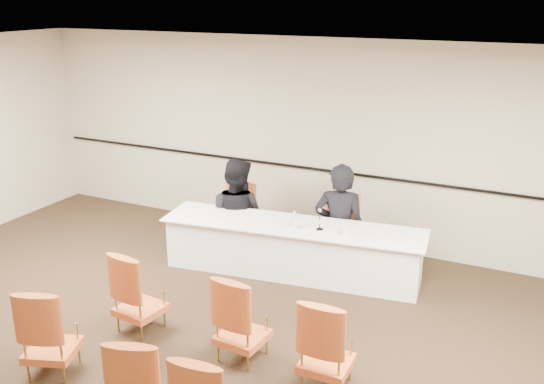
{
  "coord_description": "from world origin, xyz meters",
  "views": [
    {
      "loc": [
        2.98,
        -4.07,
        3.6
      ],
      "look_at": [
        -0.27,
        2.6,
        1.14
      ],
      "focal_mm": 40.0,
      "sensor_mm": 36.0,
      "label": 1
    }
  ],
  "objects_px": {
    "panelist_second_chair": "(236,218)",
    "microphone": "(320,221)",
    "panelist_main_chair": "(339,230)",
    "coffee_cup": "(345,230)",
    "panel_table": "(292,249)",
    "panelist_main": "(339,231)",
    "aud_chair_front_right": "(327,342)",
    "panelist_second": "(236,219)",
    "aud_chair_back_left": "(50,330)",
    "aud_chair_front_left": "(139,291)",
    "aud_chair_front_mid": "(242,317)",
    "aud_chair_back_mid": "(142,382)",
    "water_bottle": "(294,219)",
    "drinking_glass": "(295,225)"
  },
  "relations": [
    {
      "from": "water_bottle",
      "to": "aud_chair_back_mid",
      "type": "distance_m",
      "value": 3.31
    },
    {
      "from": "panelist_main",
      "to": "water_bottle",
      "type": "xyz_separation_m",
      "value": [
        -0.39,
        -0.66,
        0.34
      ]
    },
    {
      "from": "water_bottle",
      "to": "drinking_glass",
      "type": "xyz_separation_m",
      "value": [
        0.03,
        -0.05,
        -0.06
      ]
    },
    {
      "from": "aud_chair_back_left",
      "to": "panelist_main_chair",
      "type": "bearing_deg",
      "value": 45.75
    },
    {
      "from": "panelist_main",
      "to": "panelist_main_chair",
      "type": "xyz_separation_m",
      "value": [
        0.0,
        0.0,
        0.01
      ]
    },
    {
      "from": "coffee_cup",
      "to": "aud_chair_back_mid",
      "type": "bearing_deg",
      "value": -100.66
    },
    {
      "from": "water_bottle",
      "to": "coffee_cup",
      "type": "distance_m",
      "value": 0.69
    },
    {
      "from": "panelist_second",
      "to": "panel_table",
      "type": "bearing_deg",
      "value": 159.3
    },
    {
      "from": "panelist_main_chair",
      "to": "coffee_cup",
      "type": "bearing_deg",
      "value": -72.25
    },
    {
      "from": "panel_table",
      "to": "aud_chair_back_left",
      "type": "xyz_separation_m",
      "value": [
        -1.21,
        -3.07,
        0.13
      ]
    },
    {
      "from": "panelist_second_chair",
      "to": "microphone",
      "type": "xyz_separation_m",
      "value": [
        1.46,
        -0.42,
        0.34
      ]
    },
    {
      "from": "panelist_main_chair",
      "to": "panelist_second",
      "type": "height_order",
      "value": "panelist_second"
    },
    {
      "from": "panelist_second_chair",
      "to": "aud_chair_back_left",
      "type": "bearing_deg",
      "value": -99.81
    },
    {
      "from": "panelist_second_chair",
      "to": "coffee_cup",
      "type": "distance_m",
      "value": 1.88
    },
    {
      "from": "coffee_cup",
      "to": "panelist_second",
      "type": "bearing_deg",
      "value": 166.71
    },
    {
      "from": "panelist_main",
      "to": "coffee_cup",
      "type": "distance_m",
      "value": 0.76
    },
    {
      "from": "aud_chair_front_right",
      "to": "panelist_main_chair",
      "type": "bearing_deg",
      "value": 106.62
    },
    {
      "from": "aud_chair_back_mid",
      "to": "aud_chair_front_left",
      "type": "bearing_deg",
      "value": 110.35
    },
    {
      "from": "microphone",
      "to": "aud_chair_front_mid",
      "type": "bearing_deg",
      "value": -113.86
    },
    {
      "from": "panelist_second_chair",
      "to": "aud_chair_back_left",
      "type": "xyz_separation_m",
      "value": [
        -0.14,
        -3.46,
        0.0
      ]
    },
    {
      "from": "panel_table",
      "to": "drinking_glass",
      "type": "relative_size",
      "value": 34.74
    },
    {
      "from": "water_bottle",
      "to": "aud_chair_front_left",
      "type": "height_order",
      "value": "aud_chair_front_left"
    },
    {
      "from": "aud_chair_back_mid",
      "to": "aud_chair_front_mid",
      "type": "bearing_deg",
      "value": 61.29
    },
    {
      "from": "panelist_second",
      "to": "aud_chair_back_left",
      "type": "height_order",
      "value": "panelist_second"
    },
    {
      "from": "aud_chair_front_mid",
      "to": "aud_chair_front_right",
      "type": "relative_size",
      "value": 1.0
    },
    {
      "from": "panelist_main",
      "to": "aud_chair_front_left",
      "type": "xyz_separation_m",
      "value": [
        -1.37,
        -2.64,
        0.01
      ]
    },
    {
      "from": "panelist_main",
      "to": "aud_chair_back_left",
      "type": "height_order",
      "value": "panelist_main"
    },
    {
      "from": "microphone",
      "to": "water_bottle",
      "type": "distance_m",
      "value": 0.34
    },
    {
      "from": "panelist_main",
      "to": "aud_chair_back_mid",
      "type": "bearing_deg",
      "value": 74.3
    },
    {
      "from": "panelist_second_chair",
      "to": "water_bottle",
      "type": "relative_size",
      "value": 4.45
    },
    {
      "from": "panelist_main",
      "to": "aud_chair_front_right",
      "type": "distance_m",
      "value": 2.83
    },
    {
      "from": "panelist_second",
      "to": "aud_chair_front_right",
      "type": "distance_m",
      "value": 3.44
    },
    {
      "from": "microphone",
      "to": "coffee_cup",
      "type": "distance_m",
      "value": 0.35
    },
    {
      "from": "panel_table",
      "to": "panelist_main_chair",
      "type": "relative_size",
      "value": 3.66
    },
    {
      "from": "panelist_main",
      "to": "microphone",
      "type": "xyz_separation_m",
      "value": [
        -0.05,
        -0.62,
        0.36
      ]
    },
    {
      "from": "coffee_cup",
      "to": "aud_chair_front_right",
      "type": "height_order",
      "value": "aud_chair_front_right"
    },
    {
      "from": "panelist_second_chair",
      "to": "panelist_main",
      "type": "bearing_deg",
      "value": -0.0
    },
    {
      "from": "drinking_glass",
      "to": "aud_chair_back_left",
      "type": "distance_m",
      "value": 3.24
    },
    {
      "from": "coffee_cup",
      "to": "drinking_glass",
      "type": "bearing_deg",
      "value": -173.38
    },
    {
      "from": "panelist_main",
      "to": "aud_chair_front_left",
      "type": "relative_size",
      "value": 2.04
    },
    {
      "from": "drinking_glass",
      "to": "coffee_cup",
      "type": "distance_m",
      "value": 0.66
    },
    {
      "from": "water_bottle",
      "to": "drinking_glass",
      "type": "distance_m",
      "value": 0.08
    },
    {
      "from": "panel_table",
      "to": "panelist_main",
      "type": "bearing_deg",
      "value": 45.65
    },
    {
      "from": "panelist_main_chair",
      "to": "aud_chair_front_right",
      "type": "relative_size",
      "value": 1.0
    },
    {
      "from": "panelist_main",
      "to": "aud_chair_front_right",
      "type": "height_order",
      "value": "panelist_main"
    },
    {
      "from": "aud_chair_front_right",
      "to": "drinking_glass",
      "type": "bearing_deg",
      "value": 120.36
    },
    {
      "from": "water_bottle",
      "to": "aud_chair_front_right",
      "type": "relative_size",
      "value": 0.22
    },
    {
      "from": "microphone",
      "to": "coffee_cup",
      "type": "relative_size",
      "value": 1.83
    },
    {
      "from": "water_bottle",
      "to": "aud_chair_back_left",
      "type": "height_order",
      "value": "aud_chair_back_left"
    },
    {
      "from": "panel_table",
      "to": "coffee_cup",
      "type": "bearing_deg",
      "value": -10.1
    }
  ]
}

